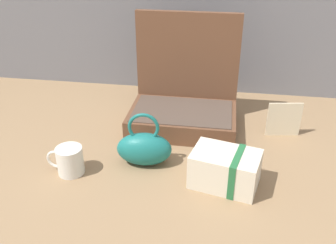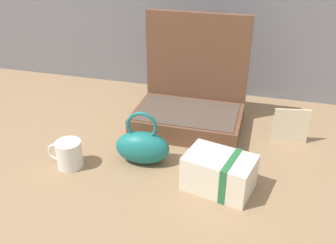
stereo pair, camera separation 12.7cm
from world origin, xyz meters
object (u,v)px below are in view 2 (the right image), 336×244
(cream_toiletry_bag, at_px, (220,173))
(info_card_left, at_px, (291,126))
(open_suitcase, at_px, (190,102))
(coffee_mug, at_px, (69,154))
(teal_pouch_handbag, at_px, (142,146))

(cream_toiletry_bag, xyz_separation_m, info_card_left, (0.21, 0.33, 0.01))
(cream_toiletry_bag, bearing_deg, info_card_left, 58.41)
(open_suitcase, xyz_separation_m, info_card_left, (0.38, -0.04, -0.03))
(open_suitcase, distance_m, coffee_mug, 0.51)
(open_suitcase, bearing_deg, coffee_mug, -129.56)
(coffee_mug, bearing_deg, open_suitcase, 50.44)
(teal_pouch_handbag, xyz_separation_m, info_card_left, (0.48, 0.26, 0.01))
(open_suitcase, height_order, teal_pouch_handbag, open_suitcase)
(cream_toiletry_bag, bearing_deg, open_suitcase, 115.04)
(coffee_mug, bearing_deg, cream_toiletry_bag, 1.89)
(coffee_mug, bearing_deg, teal_pouch_handbag, 20.97)
(teal_pouch_handbag, relative_size, coffee_mug, 1.56)
(open_suitcase, bearing_deg, teal_pouch_handbag, -107.48)
(open_suitcase, xyz_separation_m, cream_toiletry_bag, (0.17, -0.37, -0.04))
(open_suitcase, relative_size, cream_toiletry_bag, 1.86)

